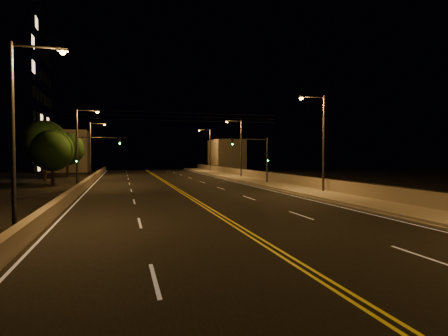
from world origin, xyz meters
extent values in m
plane|color=black|center=(0.00, 0.00, 0.00)|extent=(160.00, 160.00, 0.00)
cube|color=black|center=(0.00, 20.00, 0.01)|extent=(18.00, 120.00, 0.02)
cube|color=gray|center=(10.80, 20.00, 0.15)|extent=(3.60, 120.00, 0.30)
cube|color=gray|center=(8.93, 20.00, 0.07)|extent=(0.14, 120.00, 0.15)
cube|color=gray|center=(12.45, 20.00, 0.80)|extent=(0.30, 120.00, 1.00)
cube|color=gray|center=(-9.09, 20.00, 0.41)|extent=(0.45, 120.00, 0.82)
cube|color=#6D685B|center=(16.50, 69.19, 3.37)|extent=(6.00, 10.00, 6.73)
cube|color=#6D685B|center=(-16.00, 73.37, 4.22)|extent=(8.00, 8.00, 8.45)
cylinder|color=black|center=(12.45, 20.00, 1.33)|extent=(0.06, 120.00, 0.06)
cube|color=silver|center=(-8.60, 20.00, 0.02)|extent=(0.12, 116.00, 0.00)
cube|color=silver|center=(8.60, 20.00, 0.02)|extent=(0.12, 116.00, 0.00)
cube|color=gold|center=(-0.15, 20.00, 0.02)|extent=(0.12, 116.00, 0.00)
cube|color=gold|center=(0.15, 20.00, 0.02)|extent=(0.12, 116.00, 0.00)
cube|color=silver|center=(-4.50, 1.50, 0.02)|extent=(0.12, 3.00, 0.00)
cube|color=silver|center=(-4.50, 10.50, 0.02)|extent=(0.12, 3.00, 0.00)
cube|color=silver|center=(-4.50, 19.50, 0.02)|extent=(0.12, 3.00, 0.00)
cube|color=silver|center=(-4.50, 28.50, 0.02)|extent=(0.12, 3.00, 0.00)
cube|color=silver|center=(-4.50, 37.50, 0.02)|extent=(0.12, 3.00, 0.00)
cube|color=silver|center=(-4.50, 46.50, 0.02)|extent=(0.12, 3.00, 0.00)
cube|color=silver|center=(-4.50, 55.50, 0.02)|extent=(0.12, 3.00, 0.00)
cube|color=silver|center=(-4.50, 64.50, 0.02)|extent=(0.12, 3.00, 0.00)
cube|color=silver|center=(-4.50, 73.50, 0.02)|extent=(0.12, 3.00, 0.00)
cube|color=silver|center=(4.50, 1.50, 0.02)|extent=(0.12, 3.00, 0.00)
cube|color=silver|center=(4.50, 10.50, 0.02)|extent=(0.12, 3.00, 0.00)
cube|color=silver|center=(4.50, 19.50, 0.02)|extent=(0.12, 3.00, 0.00)
cube|color=silver|center=(4.50, 28.50, 0.02)|extent=(0.12, 3.00, 0.00)
cube|color=silver|center=(4.50, 37.50, 0.02)|extent=(0.12, 3.00, 0.00)
cube|color=silver|center=(4.50, 46.50, 0.02)|extent=(0.12, 3.00, 0.00)
cube|color=silver|center=(4.50, 55.50, 0.02)|extent=(0.12, 3.00, 0.00)
cube|color=silver|center=(4.50, 64.50, 0.02)|extent=(0.12, 3.00, 0.00)
cube|color=silver|center=(4.50, 73.50, 0.02)|extent=(0.12, 3.00, 0.00)
cylinder|color=#2D2D33|center=(11.80, 20.58, 4.33)|extent=(0.20, 0.20, 8.66)
cylinder|color=#2D2D33|center=(10.70, 20.58, 8.51)|extent=(2.20, 0.12, 0.12)
cube|color=#2D2D33|center=(9.60, 20.58, 8.44)|extent=(0.50, 0.25, 0.14)
sphere|color=#FF9E2D|center=(9.60, 20.58, 8.34)|extent=(0.28, 0.28, 0.28)
cylinder|color=#2D2D33|center=(11.80, 44.16, 4.33)|extent=(0.20, 0.20, 8.66)
cylinder|color=#2D2D33|center=(10.70, 44.16, 8.51)|extent=(2.20, 0.12, 0.12)
cube|color=#2D2D33|center=(9.60, 44.16, 8.44)|extent=(0.50, 0.25, 0.14)
sphere|color=#FF9E2D|center=(9.60, 44.16, 8.34)|extent=(0.28, 0.28, 0.28)
cylinder|color=#2D2D33|center=(11.80, 64.51, 4.33)|extent=(0.20, 0.20, 8.66)
cylinder|color=#2D2D33|center=(10.70, 64.51, 8.51)|extent=(2.20, 0.12, 0.12)
cube|color=#2D2D33|center=(9.60, 64.51, 8.44)|extent=(0.50, 0.25, 0.14)
sphere|color=#FF9E2D|center=(9.60, 64.51, 8.34)|extent=(0.28, 0.28, 0.28)
cylinder|color=#2D2D33|center=(-10.20, 10.36, 4.33)|extent=(0.20, 0.20, 8.66)
cylinder|color=#2D2D33|center=(-9.10, 10.36, 8.51)|extent=(2.20, 0.12, 0.12)
cube|color=#2D2D33|center=(-8.00, 10.36, 8.44)|extent=(0.50, 0.25, 0.14)
sphere|color=#FF9E2D|center=(-8.00, 10.36, 8.34)|extent=(0.28, 0.28, 0.28)
cylinder|color=#2D2D33|center=(-10.20, 36.12, 4.33)|extent=(0.20, 0.20, 8.66)
cylinder|color=#2D2D33|center=(-9.10, 36.12, 8.51)|extent=(2.20, 0.12, 0.12)
cube|color=#2D2D33|center=(-8.00, 36.12, 8.44)|extent=(0.50, 0.25, 0.14)
sphere|color=#FF9E2D|center=(-8.00, 36.12, 8.34)|extent=(0.28, 0.28, 0.28)
cylinder|color=#2D2D33|center=(-10.20, 54.43, 4.33)|extent=(0.20, 0.20, 8.66)
cylinder|color=#2D2D33|center=(-9.10, 54.43, 8.51)|extent=(2.20, 0.12, 0.12)
cube|color=#2D2D33|center=(-8.00, 54.43, 8.44)|extent=(0.50, 0.25, 0.14)
sphere|color=#FF9E2D|center=(-8.00, 54.43, 8.34)|extent=(0.28, 0.28, 0.28)
cylinder|color=#2D2D33|center=(11.00, 31.87, 2.74)|extent=(0.18, 0.18, 5.48)
cylinder|color=#2D2D33|center=(8.50, 31.87, 5.28)|extent=(5.00, 0.10, 0.10)
cube|color=black|center=(6.75, 31.87, 4.93)|extent=(0.28, 0.18, 0.80)
sphere|color=#19FF4C|center=(6.75, 31.76, 4.68)|extent=(0.14, 0.14, 0.14)
cube|color=black|center=(11.00, 31.72, 3.00)|extent=(0.22, 0.14, 0.55)
cylinder|color=#2D2D33|center=(-9.80, 31.87, 2.74)|extent=(0.18, 0.18, 5.48)
cylinder|color=#2D2D33|center=(-7.30, 31.87, 5.28)|extent=(5.00, 0.10, 0.10)
cube|color=black|center=(-5.55, 31.87, 4.93)|extent=(0.28, 0.18, 0.80)
sphere|color=#19FF4C|center=(-5.55, 31.76, 4.68)|extent=(0.14, 0.14, 0.14)
cube|color=black|center=(-9.80, 31.72, 3.00)|extent=(0.22, 0.14, 0.55)
cylinder|color=black|center=(0.00, 29.50, 7.00)|extent=(22.00, 0.03, 0.03)
cylinder|color=black|center=(0.00, 29.50, 7.40)|extent=(22.00, 0.03, 0.03)
cylinder|color=black|center=(0.00, 29.50, 7.80)|extent=(22.00, 0.03, 0.03)
cylinder|color=black|center=(-12.90, 36.83, 1.10)|extent=(0.36, 0.36, 2.20)
sphere|color=black|center=(-12.90, 36.83, 3.98)|extent=(4.65, 4.65, 4.65)
cylinder|color=black|center=(-15.25, 45.34, 1.41)|extent=(0.36, 0.36, 2.82)
sphere|color=black|center=(-15.25, 45.34, 5.09)|extent=(5.95, 5.95, 5.95)
cylinder|color=black|center=(-13.68, 54.67, 1.24)|extent=(0.36, 0.36, 2.48)
sphere|color=black|center=(-13.68, 54.67, 4.48)|extent=(5.24, 5.24, 5.24)
camera|label=1|loc=(-5.34, -8.87, 3.47)|focal=30.00mm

